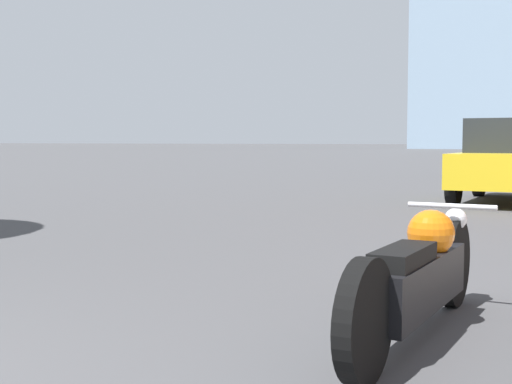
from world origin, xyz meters
name	(u,v)px	position (x,y,z in m)	size (l,w,h in m)	color
motorcycle	(419,275)	(2.88, 3.17, 0.38)	(0.62, 2.53, 0.76)	black
parked_car_yellow	(509,161)	(2.52, 13.42, 0.80)	(1.94, 4.11, 1.60)	gold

